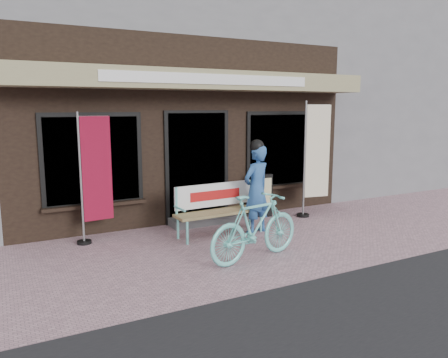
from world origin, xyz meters
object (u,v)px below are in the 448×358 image
menu_stand (262,195)px  bicycle (255,227)px  nobori_cream (315,157)px  nobori_red (94,176)px  bench (218,205)px  person (256,187)px

menu_stand → bicycle: bearing=-111.2°
nobori_cream → menu_stand: nobori_cream is taller
bicycle → nobori_red: size_ratio=0.77×
bench → nobori_red: nobori_red is taller
nobori_red → menu_stand: bearing=-3.4°
bench → bicycle: 1.46m
person → nobori_red: 2.82m
bicycle → nobori_red: nobori_red is taller
bicycle → nobori_red: 2.85m
nobori_red → menu_stand: 3.46m
bicycle → menu_stand: (1.48, 2.13, -0.05)m
nobori_cream → menu_stand: (-1.02, 0.42, -0.77)m
person → bicycle: size_ratio=1.01×
nobori_cream → person: bearing=-153.8°
person → menu_stand: person is taller
nobori_red → menu_stand: nobori_red is taller
bicycle → bench: bearing=-14.9°
menu_stand → nobori_cream: bearing=-9.0°
person → bench: bearing=142.4°
bench → person: 0.76m
bicycle → menu_stand: 2.60m
bicycle → nobori_cream: 3.11m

